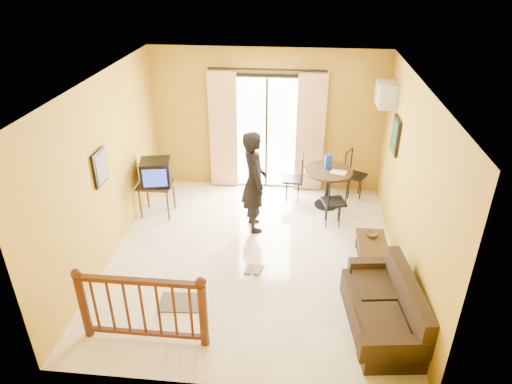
# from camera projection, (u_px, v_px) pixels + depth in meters

# --- Properties ---
(ground) EXTENTS (5.00, 5.00, 0.00)m
(ground) POSITION_uv_depth(u_px,v_px,m) (253.00, 256.00, 7.33)
(ground) COLOR beige
(ground) RESTS_ON ground
(room_shell) EXTENTS (5.00, 5.00, 5.00)m
(room_shell) POSITION_uv_depth(u_px,v_px,m) (253.00, 159.00, 6.53)
(room_shell) COLOR white
(room_shell) RESTS_ON ground
(balcony_door) EXTENTS (2.25, 0.14, 2.46)m
(balcony_door) POSITION_uv_depth(u_px,v_px,m) (266.00, 133.00, 8.91)
(balcony_door) COLOR black
(balcony_door) RESTS_ON ground
(tv_table) EXTENTS (0.61, 0.51, 0.61)m
(tv_table) POSITION_uv_depth(u_px,v_px,m) (156.00, 188.00, 8.27)
(tv_table) COLOR black
(tv_table) RESTS_ON ground
(television) EXTENTS (0.60, 0.56, 0.46)m
(television) POSITION_uv_depth(u_px,v_px,m) (156.00, 172.00, 8.11)
(television) COLOR black
(television) RESTS_ON tv_table
(picture_left) EXTENTS (0.05, 0.42, 0.52)m
(picture_left) POSITION_uv_depth(u_px,v_px,m) (100.00, 167.00, 6.63)
(picture_left) COLOR black
(picture_left) RESTS_ON room_shell
(dining_table) EXTENTS (0.90, 0.90, 0.75)m
(dining_table) POSITION_uv_depth(u_px,v_px,m) (328.00, 178.00, 8.49)
(dining_table) COLOR black
(dining_table) RESTS_ON ground
(water_jug) EXTENTS (0.15, 0.15, 0.27)m
(water_jug) POSITION_uv_depth(u_px,v_px,m) (328.00, 162.00, 8.42)
(water_jug) COLOR #1130A8
(water_jug) RESTS_ON dining_table
(serving_tray) EXTENTS (0.32, 0.26, 0.02)m
(serving_tray) POSITION_uv_depth(u_px,v_px,m) (339.00, 172.00, 8.31)
(serving_tray) COLOR #EFE7CC
(serving_tray) RESTS_ON dining_table
(dining_chairs) EXTENTS (1.69, 1.61, 0.95)m
(dining_chairs) POSITION_uv_depth(u_px,v_px,m) (326.00, 206.00, 8.75)
(dining_chairs) COLOR black
(dining_chairs) RESTS_ON ground
(air_conditioner) EXTENTS (0.31, 0.60, 0.40)m
(air_conditioner) POSITION_uv_depth(u_px,v_px,m) (386.00, 94.00, 7.84)
(air_conditioner) COLOR silver
(air_conditioner) RESTS_ON room_shell
(botanical_print) EXTENTS (0.05, 0.50, 0.60)m
(botanical_print) POSITION_uv_depth(u_px,v_px,m) (395.00, 135.00, 7.50)
(botanical_print) COLOR black
(botanical_print) RESTS_ON room_shell
(coffee_table) EXTENTS (0.45, 0.80, 0.36)m
(coffee_table) POSITION_uv_depth(u_px,v_px,m) (372.00, 249.00, 7.09)
(coffee_table) COLOR black
(coffee_table) RESTS_ON ground
(bowl) EXTENTS (0.22, 0.22, 0.06)m
(bowl) POSITION_uv_depth(u_px,v_px,m) (371.00, 234.00, 7.18)
(bowl) COLOR brown
(bowl) RESTS_ON coffee_table
(sofa) EXTENTS (0.93, 1.72, 0.78)m
(sofa) POSITION_uv_depth(u_px,v_px,m) (386.00, 311.00, 5.80)
(sofa) COLOR black
(sofa) RESTS_ON ground
(standing_person) EXTENTS (0.61, 0.76, 1.79)m
(standing_person) POSITION_uv_depth(u_px,v_px,m) (254.00, 182.00, 7.67)
(standing_person) COLOR black
(standing_person) RESTS_ON ground
(stair_balustrade) EXTENTS (1.63, 0.13, 1.04)m
(stair_balustrade) POSITION_uv_depth(u_px,v_px,m) (142.00, 305.00, 5.50)
(stair_balustrade) COLOR #471E0F
(stair_balustrade) RESTS_ON ground
(doormat) EXTENTS (0.63, 0.45, 0.02)m
(doormat) POSITION_uv_depth(u_px,v_px,m) (181.00, 302.00, 6.35)
(doormat) COLOR #585046
(doormat) RESTS_ON ground
(sandals) EXTENTS (0.29, 0.26, 0.03)m
(sandals) POSITION_uv_depth(u_px,v_px,m) (254.00, 270.00, 6.99)
(sandals) COLOR brown
(sandals) RESTS_ON ground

